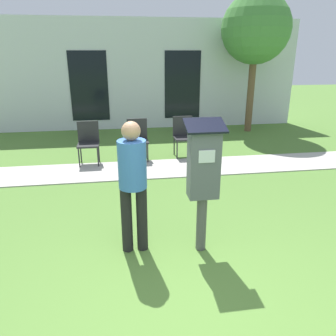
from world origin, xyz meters
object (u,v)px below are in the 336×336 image
at_px(outdoor_chair_middle, 138,136).
at_px(parking_meter, 203,171).
at_px(person_standing, 133,178).
at_px(outdoor_chair_left, 88,140).
at_px(outdoor_chair_right, 183,133).

bearing_deg(outdoor_chair_middle, parking_meter, -91.41).
bearing_deg(parking_meter, outdoor_chair_middle, 98.18).
bearing_deg(person_standing, outdoor_chair_left, 142.72).
height_order(outdoor_chair_middle, outdoor_chair_right, same).
relative_size(parking_meter, person_standing, 1.01).
bearing_deg(person_standing, parking_meter, 32.03).
bearing_deg(outdoor_chair_right, outdoor_chair_left, -148.25).
height_order(parking_meter, outdoor_chair_left, parking_meter).
height_order(outdoor_chair_left, outdoor_chair_middle, same).
bearing_deg(outdoor_chair_right, parking_meter, -72.98).
relative_size(parking_meter, outdoor_chair_right, 1.77).
distance_m(person_standing, outdoor_chair_left, 3.51).
distance_m(outdoor_chair_left, outdoor_chair_middle, 1.05).
xyz_separation_m(parking_meter, outdoor_chair_left, (-1.56, 3.50, -0.49)).
bearing_deg(outdoor_chair_left, person_standing, -83.06).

